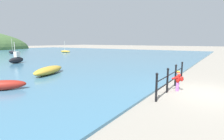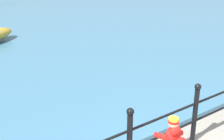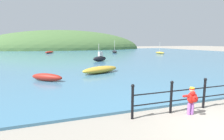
# 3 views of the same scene
# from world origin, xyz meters

# --- Properties ---
(iron_railing) EXTENTS (4.75, 0.12, 1.21)m
(iron_railing) POSITION_xyz_m (-0.08, 1.50, 0.64)
(iron_railing) COLOR black
(iron_railing) RESTS_ON ground
(child_in_coat) EXTENTS (0.41, 0.55, 1.00)m
(child_in_coat) POSITION_xyz_m (-0.27, 1.14, 0.61)
(child_in_coat) COLOR #AD66C6
(child_in_coat) RESTS_ON ground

